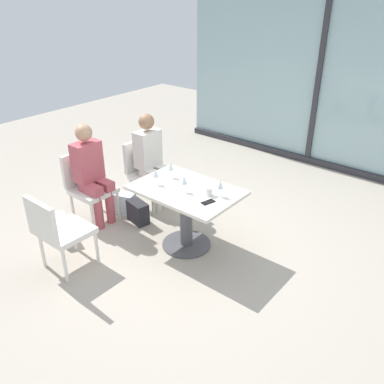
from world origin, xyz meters
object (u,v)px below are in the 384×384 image
at_px(chair_front_left, 57,229).
at_px(person_far_left, 151,157).
at_px(dining_table_main, 186,206).
at_px(handbag_1, 61,227).
at_px(chair_side_end, 88,183).
at_px(coffee_cup, 209,191).
at_px(wine_glass_2, 184,180).
at_px(person_side_end, 91,170).
at_px(wine_glass_3, 220,185).
at_px(handbag_0, 123,203).
at_px(wine_glass_1, 156,173).
at_px(wine_glass_0, 170,166).
at_px(chair_far_left, 146,169).
at_px(handbag_2, 138,212).
at_px(cell_phone_on_table, 208,202).

relative_size(chair_front_left, person_far_left, 0.69).
bearing_deg(dining_table_main, handbag_1, -146.97).
relative_size(chair_side_end, person_far_left, 0.69).
xyz_separation_m(coffee_cup, handbag_1, (-1.53, -0.85, -0.64)).
bearing_deg(chair_side_end, dining_table_main, 12.75).
bearing_deg(wine_glass_2, chair_front_left, -124.23).
relative_size(person_side_end, handbag_1, 4.20).
bearing_deg(wine_glass_3, handbag_0, -178.22).
relative_size(person_side_end, wine_glass_1, 6.81).
bearing_deg(wine_glass_1, dining_table_main, 20.75).
xyz_separation_m(wine_glass_1, handbag_0, (-0.79, 0.17, -0.72)).
xyz_separation_m(wine_glass_0, wine_glass_2, (0.35, -0.18, 0.00)).
xyz_separation_m(chair_far_left, handbag_2, (0.28, -0.45, -0.36)).
xyz_separation_m(chair_far_left, chair_front_left, (0.36, -1.62, 0.00)).
xyz_separation_m(coffee_cup, handbag_0, (-1.40, 0.01, -0.64)).
bearing_deg(chair_far_left, wine_glass_2, -25.11).
relative_size(chair_far_left, wine_glass_1, 4.70).
relative_size(chair_side_end, wine_glass_0, 4.70).
height_order(chair_side_end, wine_glass_2, wine_glass_2).
bearing_deg(person_far_left, handbag_1, -102.40).
distance_m(chair_side_end, wine_glass_2, 1.44).
height_order(cell_phone_on_table, handbag_1, cell_phone_on_table).
relative_size(wine_glass_0, coffee_cup, 2.06).
height_order(person_side_end, handbag_0, person_side_end).
bearing_deg(handbag_1, person_far_left, 96.78).
bearing_deg(person_side_end, handbag_2, 35.94).
relative_size(wine_glass_2, cell_phone_on_table, 1.28).
height_order(wine_glass_3, cell_phone_on_table, wine_glass_3).
xyz_separation_m(chair_far_left, handbag_1, (-0.17, -1.27, -0.36)).
bearing_deg(handbag_2, chair_side_end, -137.82).
xyz_separation_m(person_far_left, wine_glass_3, (1.35, -0.36, 0.16)).
relative_size(chair_far_left, handbag_0, 2.90).
bearing_deg(chair_front_left, wine_glass_0, 72.85).
xyz_separation_m(chair_side_end, coffee_cup, (1.62, 0.34, 0.28)).
xyz_separation_m(chair_side_end, handbag_2, (0.54, 0.31, -0.36)).
relative_size(dining_table_main, handbag_1, 3.83).
height_order(dining_table_main, handbag_1, dining_table_main).
bearing_deg(wine_glass_0, cell_phone_on_table, -16.64).
xyz_separation_m(person_far_left, wine_glass_0, (0.65, -0.34, 0.16)).
distance_m(coffee_cup, handbag_0, 1.54).
relative_size(wine_glass_3, handbag_0, 0.62).
bearing_deg(wine_glass_2, wine_glass_0, 153.23).
xyz_separation_m(wine_glass_2, coffee_cup, (0.25, 0.10, -0.09)).
distance_m(chair_front_left, handbag_1, 0.73).
bearing_deg(handbag_1, chair_far_left, 101.56).
bearing_deg(chair_side_end, person_far_left, 63.96).
xyz_separation_m(coffee_cup, handbag_2, (-1.08, -0.03, -0.64)).
xyz_separation_m(chair_front_left, wine_glass_3, (1.10, 1.26, 0.37)).
distance_m(chair_side_end, coffee_cup, 1.68).
bearing_deg(chair_front_left, chair_far_left, 102.57).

